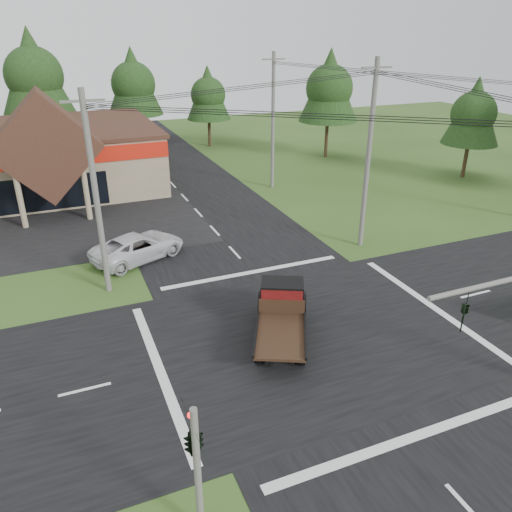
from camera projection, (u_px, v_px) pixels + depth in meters
ground at (310, 335)px, 23.11m from camera, size 120.00×120.00×0.00m
road_ns at (310, 335)px, 23.11m from camera, size 12.00×120.00×0.02m
road_ew at (310, 335)px, 23.11m from camera, size 120.00×12.00×0.02m
traffic_signal_corner at (193, 431)px, 12.88m from camera, size 0.53×2.48×4.40m
utility_pole_nw at (96, 195)px, 24.77m from camera, size 2.00×0.30×10.50m
utility_pole_ne at (368, 156)px, 30.13m from camera, size 2.00×0.30×11.50m
utility_pole_n at (273, 121)px, 41.92m from camera, size 2.00×0.30×11.20m
tree_row_c at (34, 73)px, 50.32m from camera, size 7.28×7.28×13.13m
tree_row_d at (133, 82)px, 55.21m from camera, size 6.16×6.16×11.11m
tree_row_e at (208, 93)px, 56.88m from camera, size 5.04×5.04×9.09m
tree_side_ne at (329, 86)px, 51.42m from camera, size 6.16×6.16×11.11m
tree_side_e_near at (474, 112)px, 44.72m from camera, size 5.04×5.04×9.09m
antique_flatbed_truck at (281, 317)px, 22.28m from camera, size 4.54×6.14×2.41m
white_pickup at (138, 247)px, 30.34m from camera, size 6.39×4.77×1.61m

